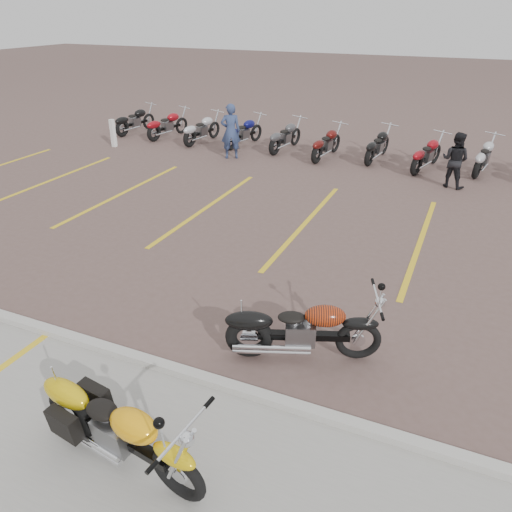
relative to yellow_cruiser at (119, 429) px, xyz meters
The scene contains 9 objects.
ground 3.60m from the yellow_cruiser, 95.52° to the left, with size 100.00×100.00×0.00m, color brown.
curb 1.64m from the yellow_cruiser, 102.50° to the left, with size 60.00×0.18×0.12m, color #ADAAA3.
parking_stripes 7.57m from the yellow_cruiser, 92.60° to the left, with size 38.00×5.50×0.01m, color gold, non-canonical shape.
yellow_cruiser is the anchor object (origin of this frame).
flame_cruiser 2.89m from the yellow_cruiser, 64.95° to the left, with size 2.19×0.96×0.95m.
person_a 12.83m from the yellow_cruiser, 110.80° to the left, with size 0.67×0.44×1.84m, color navy.
person_b 12.14m from the yellow_cruiser, 77.41° to the left, with size 0.77×0.60×1.59m, color black.
bollard 14.82m from the yellow_cruiser, 128.49° to the left, with size 0.15×0.15×1.00m, color silver.
bg_bike_row 13.72m from the yellow_cruiser, 100.07° to the left, with size 15.85×2.08×1.10m.
Camera 1 is at (3.42, -6.70, 4.75)m, focal length 35.00 mm.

